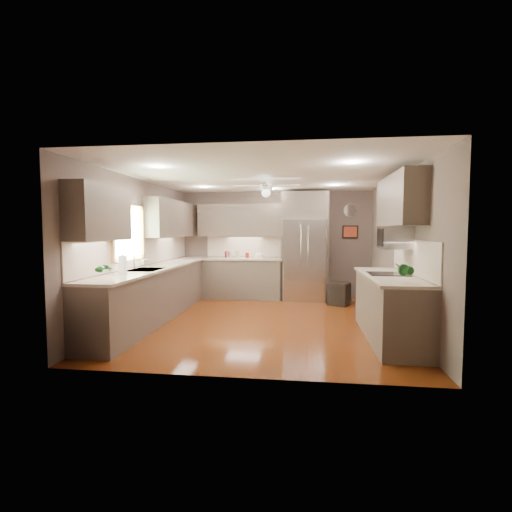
% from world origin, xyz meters
% --- Properties ---
extents(floor, '(5.00, 5.00, 0.00)m').
position_xyz_m(floor, '(0.00, 0.00, 0.00)').
color(floor, '#552A0B').
rests_on(floor, ground).
extents(ceiling, '(5.00, 5.00, 0.00)m').
position_xyz_m(ceiling, '(0.00, 0.00, 2.50)').
color(ceiling, white).
rests_on(ceiling, ground).
extents(wall_back, '(4.50, 0.00, 4.50)m').
position_xyz_m(wall_back, '(0.00, 2.50, 1.25)').
color(wall_back, brown).
rests_on(wall_back, ground).
extents(wall_front, '(4.50, 0.00, 4.50)m').
position_xyz_m(wall_front, '(0.00, -2.50, 1.25)').
color(wall_front, brown).
rests_on(wall_front, ground).
extents(wall_left, '(0.00, 5.00, 5.00)m').
position_xyz_m(wall_left, '(-2.25, 0.00, 1.25)').
color(wall_left, brown).
rests_on(wall_left, ground).
extents(wall_right, '(0.00, 5.00, 5.00)m').
position_xyz_m(wall_right, '(2.25, 0.00, 1.25)').
color(wall_right, brown).
rests_on(wall_right, ground).
extents(canister_a, '(0.11, 0.11, 0.15)m').
position_xyz_m(canister_a, '(-1.13, 2.24, 1.02)').
color(canister_a, maroon).
rests_on(canister_a, back_run).
extents(canister_b, '(0.11, 0.11, 0.15)m').
position_xyz_m(canister_b, '(-1.08, 2.21, 1.01)').
color(canister_b, silver).
rests_on(canister_b, back_run).
extents(canister_c, '(0.12, 0.12, 0.17)m').
position_xyz_m(canister_c, '(-0.86, 2.23, 1.03)').
color(canister_c, tan).
rests_on(canister_c, back_run).
extents(canister_d, '(0.11, 0.11, 0.13)m').
position_xyz_m(canister_d, '(-0.63, 2.20, 1.00)').
color(canister_d, maroon).
rests_on(canister_d, back_run).
extents(soap_bottle, '(0.11, 0.11, 0.19)m').
position_xyz_m(soap_bottle, '(-2.09, -0.16, 1.04)').
color(soap_bottle, white).
rests_on(soap_bottle, left_run).
extents(potted_plant_left, '(0.16, 0.13, 0.28)m').
position_xyz_m(potted_plant_left, '(-1.95, -1.76, 1.08)').
color(potted_plant_left, '#17511B').
rests_on(potted_plant_left, left_run).
extents(potted_plant_right, '(0.23, 0.21, 0.33)m').
position_xyz_m(potted_plant_right, '(1.89, -1.61, 1.11)').
color(potted_plant_right, '#17511B').
rests_on(potted_plant_right, right_run).
extents(bowl, '(0.24, 0.24, 0.05)m').
position_xyz_m(bowl, '(-0.35, 2.23, 0.96)').
color(bowl, tan).
rests_on(bowl, back_run).
extents(left_run, '(0.65, 4.70, 1.45)m').
position_xyz_m(left_run, '(-1.95, 0.15, 0.48)').
color(left_run, '#4B3F37').
rests_on(left_run, ground).
extents(back_run, '(1.85, 0.65, 1.45)m').
position_xyz_m(back_run, '(-0.72, 2.20, 0.48)').
color(back_run, '#4B3F37').
rests_on(back_run, ground).
extents(uppers, '(4.50, 4.70, 0.95)m').
position_xyz_m(uppers, '(-0.74, 0.71, 1.87)').
color(uppers, '#4B3F37').
rests_on(uppers, wall_left).
extents(window, '(0.05, 1.12, 0.92)m').
position_xyz_m(window, '(-2.22, -0.50, 1.55)').
color(window, '#BFF2B2').
rests_on(window, wall_left).
extents(sink, '(0.50, 0.70, 0.32)m').
position_xyz_m(sink, '(-1.93, -0.50, 0.91)').
color(sink, silver).
rests_on(sink, left_run).
extents(refrigerator, '(1.06, 0.75, 2.45)m').
position_xyz_m(refrigerator, '(0.70, 2.16, 1.19)').
color(refrigerator, silver).
rests_on(refrigerator, ground).
extents(right_run, '(0.70, 2.20, 1.45)m').
position_xyz_m(right_run, '(1.93, -0.80, 0.48)').
color(right_run, '#4B3F37').
rests_on(right_run, ground).
extents(microwave, '(0.43, 0.55, 0.34)m').
position_xyz_m(microwave, '(2.03, -0.55, 1.48)').
color(microwave, silver).
rests_on(microwave, wall_right).
extents(ceiling_fan, '(1.18, 1.18, 0.32)m').
position_xyz_m(ceiling_fan, '(-0.00, 0.30, 2.33)').
color(ceiling_fan, white).
rests_on(ceiling_fan, ceiling).
extents(recessed_lights, '(2.84, 3.14, 0.01)m').
position_xyz_m(recessed_lights, '(-0.04, 0.40, 2.49)').
color(recessed_lights, white).
rests_on(recessed_lights, ceiling).
extents(wall_clock, '(0.30, 0.03, 0.30)m').
position_xyz_m(wall_clock, '(1.75, 2.48, 2.05)').
color(wall_clock, white).
rests_on(wall_clock, wall_back).
extents(framed_print, '(0.36, 0.03, 0.30)m').
position_xyz_m(framed_print, '(1.75, 2.48, 1.55)').
color(framed_print, black).
rests_on(framed_print, wall_back).
extents(stool, '(0.52, 0.52, 0.47)m').
position_xyz_m(stool, '(1.44, 1.62, 0.24)').
color(stool, black).
rests_on(stool, ground).
extents(paper_towel, '(0.12, 0.12, 0.30)m').
position_xyz_m(paper_towel, '(-1.96, -1.24, 1.08)').
color(paper_towel, white).
rests_on(paper_towel, left_run).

